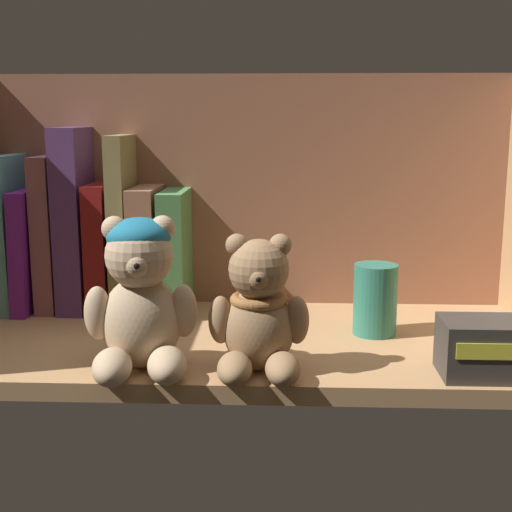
{
  "coord_description": "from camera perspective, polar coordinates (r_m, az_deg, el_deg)",
  "views": [
    {
      "loc": [
        4.87,
        -79.92,
        27.97
      ],
      "look_at": [
        1.49,
        0.0,
        11.96
      ],
      "focal_mm": 48.46,
      "sensor_mm": 36.0,
      "label": 1
    }
  ],
  "objects": [
    {
      "name": "teddy_bear_smaller",
      "position": [
        0.71,
        0.23,
        -4.84
      ],
      "size": [
        10.51,
        10.64,
        14.45
      ],
      "color": "#93704C",
      "rests_on": "shelf_board"
    },
    {
      "name": "shelf_board",
      "position": [
        0.84,
        -1.02,
        -7.3
      ],
      "size": [
        70.21,
        31.58,
        2.0
      ],
      "primitive_type": "cube",
      "color": "tan",
      "rests_on": "ground"
    },
    {
      "name": "book_1",
      "position": [
        1.0,
        -17.92,
        0.59
      ],
      "size": [
        2.48,
        13.25,
        16.61
      ],
      "primitive_type": "cube",
      "rotation": [
        0.0,
        0.03,
        0.0
      ],
      "color": "#6E1F94",
      "rests_on": "shelf_board"
    },
    {
      "name": "book_3",
      "position": [
        0.97,
        -14.58,
        2.94
      ],
      "size": [
        3.58,
        11.21,
        24.79
      ],
      "primitive_type": "cube",
      "color": "#563267",
      "rests_on": "shelf_board"
    },
    {
      "name": "book_5",
      "position": [
        0.96,
        -10.78,
        2.67
      ],
      "size": [
        2.25,
        11.86,
        23.79
      ],
      "primitive_type": "cube",
      "color": "olive",
      "rests_on": "shelf_board"
    },
    {
      "name": "pillar_candle",
      "position": [
        0.85,
        9.81,
        -3.55
      ],
      "size": [
        5.29,
        5.29,
        8.67
      ],
      "primitive_type": "cylinder",
      "color": "#2D7A66",
      "rests_on": "shelf_board"
    },
    {
      "name": "book_0",
      "position": [
        1.01,
        -19.39,
        1.87
      ],
      "size": [
        2.28,
        12.1,
        21.12
      ],
      "primitive_type": "cube",
      "color": "#5BA89F",
      "rests_on": "shelf_board"
    },
    {
      "name": "book_6",
      "position": [
        0.96,
        -8.78,
        0.66
      ],
      "size": [
        3.56,
        13.55,
        16.99
      ],
      "primitive_type": "cube",
      "rotation": [
        0.0,
        -0.01,
        0.0
      ],
      "color": "#9A694E",
      "rests_on": "shelf_board"
    },
    {
      "name": "shelf_back_panel",
      "position": [
        0.97,
        -0.47,
        4.79
      ],
      "size": [
        72.61,
        1.2,
        33.87
      ],
      "primitive_type": "cube",
      "color": "#915D44",
      "rests_on": "ground"
    },
    {
      "name": "book_2",
      "position": [
        0.99,
        -16.49,
        1.85
      ],
      "size": [
        2.65,
        10.11,
        21.0
      ],
      "primitive_type": "cube",
      "color": "#8F5656",
      "rests_on": "shelf_board"
    },
    {
      "name": "small_product_box",
      "position": [
        0.75,
        18.95,
        -7.2
      ],
      "size": [
        10.55,
        6.55,
        5.84
      ],
      "color": "#38332D",
      "rests_on": "shelf_board"
    },
    {
      "name": "teddy_bear_larger",
      "position": [
        0.72,
        -9.53,
        -3.46
      ],
      "size": [
        11.98,
        12.36,
        16.2
      ],
      "color": "tan",
      "rests_on": "shelf_board"
    },
    {
      "name": "book_4",
      "position": [
        0.97,
        -12.42,
        0.79
      ],
      "size": [
        2.83,
        11.44,
        17.37
      ],
      "primitive_type": "cube",
      "color": "maroon",
      "rests_on": "shelf_board"
    },
    {
      "name": "book_7",
      "position": [
        0.95,
        -6.52,
        0.51
      ],
      "size": [
        3.31,
        13.49,
        16.53
      ],
      "primitive_type": "cube",
      "color": "#498248",
      "rests_on": "shelf_board"
    }
  ]
}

